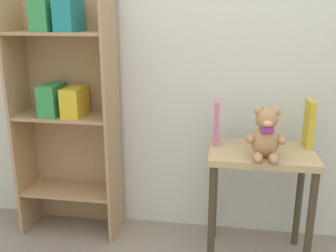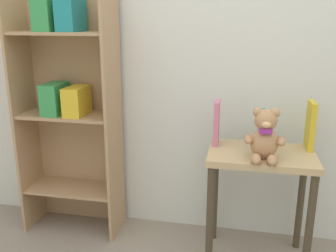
{
  "view_description": "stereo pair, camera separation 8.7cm",
  "coord_description": "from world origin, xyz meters",
  "px_view_note": "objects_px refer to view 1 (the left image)",
  "views": [
    {
      "loc": [
        0.09,
        -0.84,
        1.34
      ],
      "look_at": [
        -0.23,
        1.17,
        0.75
      ],
      "focal_mm": 40.0,
      "sensor_mm": 36.0,
      "label": 1
    },
    {
      "loc": [
        0.17,
        -0.82,
        1.34
      ],
      "look_at": [
        -0.23,
        1.17,
        0.75
      ],
      "focal_mm": 40.0,
      "sensor_mm": 36.0,
      "label": 2
    }
  ],
  "objects_px": {
    "book_standing_teal": "(262,128)",
    "teddy_bear": "(266,135)",
    "book_standing_pink": "(216,122)",
    "book_standing_yellow": "(309,124)",
    "bookshelf_side": "(67,99)",
    "display_table": "(260,173)"
  },
  "relations": [
    {
      "from": "bookshelf_side",
      "to": "display_table",
      "type": "xyz_separation_m",
      "value": [
        1.16,
        -0.16,
        -0.34
      ]
    },
    {
      "from": "book_standing_pink",
      "to": "book_standing_yellow",
      "type": "xyz_separation_m",
      "value": [
        0.5,
        0.03,
        0.01
      ]
    },
    {
      "from": "book_standing_teal",
      "to": "book_standing_yellow",
      "type": "bearing_deg",
      "value": 5.46
    },
    {
      "from": "bookshelf_side",
      "to": "book_standing_teal",
      "type": "relative_size",
      "value": 7.5
    },
    {
      "from": "bookshelf_side",
      "to": "book_standing_pink",
      "type": "height_order",
      "value": "bookshelf_side"
    },
    {
      "from": "bookshelf_side",
      "to": "book_standing_yellow",
      "type": "bearing_deg",
      "value": -1.65
    },
    {
      "from": "teddy_bear",
      "to": "book_standing_pink",
      "type": "relative_size",
      "value": 1.06
    },
    {
      "from": "book_standing_yellow",
      "to": "book_standing_teal",
      "type": "bearing_deg",
      "value": -177.32
    },
    {
      "from": "book_standing_yellow",
      "to": "book_standing_pink",
      "type": "bearing_deg",
      "value": -178.34
    },
    {
      "from": "bookshelf_side",
      "to": "display_table",
      "type": "bearing_deg",
      "value": -7.62
    },
    {
      "from": "book_standing_pink",
      "to": "book_standing_teal",
      "type": "relative_size",
      "value": 1.23
    },
    {
      "from": "display_table",
      "to": "book_standing_pink",
      "type": "bearing_deg",
      "value": 160.74
    },
    {
      "from": "teddy_bear",
      "to": "book_standing_teal",
      "type": "height_order",
      "value": "teddy_bear"
    },
    {
      "from": "teddy_bear",
      "to": "book_standing_pink",
      "type": "distance_m",
      "value": 0.32
    },
    {
      "from": "teddy_bear",
      "to": "book_standing_yellow",
      "type": "xyz_separation_m",
      "value": [
        0.25,
        0.22,
        0.01
      ]
    },
    {
      "from": "book_standing_pink",
      "to": "book_standing_teal",
      "type": "bearing_deg",
      "value": 2.28
    },
    {
      "from": "display_table",
      "to": "bookshelf_side",
      "type": "bearing_deg",
      "value": 172.38
    },
    {
      "from": "book_standing_teal",
      "to": "book_standing_yellow",
      "type": "height_order",
      "value": "book_standing_yellow"
    },
    {
      "from": "book_standing_teal",
      "to": "teddy_bear",
      "type": "bearing_deg",
      "value": -87.86
    },
    {
      "from": "book_standing_pink",
      "to": "book_standing_teal",
      "type": "xyz_separation_m",
      "value": [
        0.25,
        0.01,
        -0.02
      ]
    },
    {
      "from": "teddy_bear",
      "to": "book_standing_yellow",
      "type": "relative_size",
      "value": 1.01
    },
    {
      "from": "display_table",
      "to": "book_standing_pink",
      "type": "distance_m",
      "value": 0.37
    }
  ]
}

